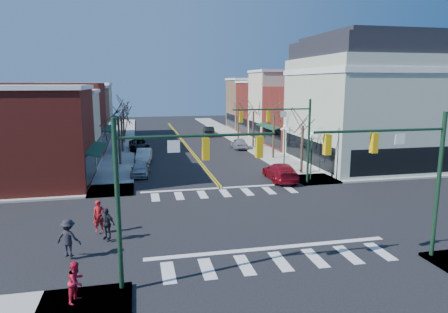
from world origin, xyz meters
TOP-DOWN VIEW (x-y plane):
  - ground at (0.00, 0.00)m, footprint 160.00×160.00m
  - sidewalk_left at (-8.75, 20.00)m, footprint 3.50×70.00m
  - sidewalk_right at (8.75, 20.00)m, footprint 3.50×70.00m
  - bldg_left_brick_a at (-15.50, 11.75)m, footprint 10.00×8.50m
  - bldg_left_stucco_a at (-15.50, 19.50)m, footprint 10.00×7.00m
  - bldg_left_brick_b at (-15.50, 27.50)m, footprint 10.00×9.00m
  - bldg_left_tan at (-15.50, 35.75)m, footprint 10.00×7.50m
  - bldg_left_stucco_b at (-15.50, 43.50)m, footprint 10.00×8.00m
  - bldg_right_brick_a at (15.50, 25.75)m, footprint 10.00×8.50m
  - bldg_right_stucco at (15.50, 33.50)m, footprint 10.00×7.00m
  - bldg_right_brick_b at (15.50, 41.00)m, footprint 10.00×8.00m
  - bldg_right_tan at (15.50, 49.00)m, footprint 10.00×8.00m
  - victorian_corner at (16.50, 14.50)m, footprint 12.25×14.25m
  - traffic_mast_near_left at (-5.55, -7.40)m, footprint 6.60×0.28m
  - traffic_mast_near_right at (5.55, -7.40)m, footprint 6.60×0.28m
  - traffic_mast_far_right at (5.55, 7.40)m, footprint 6.60×0.28m
  - lamppost_corner at (8.20, 8.50)m, footprint 0.36×0.36m
  - lamppost_midblock at (8.20, 15.00)m, footprint 0.36×0.36m
  - tree_left_a at (-8.40, 11.00)m, footprint 0.24×0.24m
  - tree_left_b at (-8.40, 19.00)m, footprint 0.24×0.24m
  - tree_left_c at (-8.40, 27.00)m, footprint 0.24×0.24m
  - tree_left_d at (-8.40, 35.00)m, footprint 0.24×0.24m
  - tree_right_a at (8.40, 11.00)m, footprint 0.24×0.24m
  - tree_right_b at (8.40, 19.00)m, footprint 0.24×0.24m
  - tree_right_c at (8.40, 27.00)m, footprint 0.24×0.24m
  - tree_right_d at (8.40, 35.00)m, footprint 0.24×0.24m
  - car_left_near at (-6.40, 13.72)m, footprint 1.94×4.10m
  - car_left_mid at (-5.93, 20.30)m, footprint 1.94×4.49m
  - car_left_far at (-6.40, 28.19)m, footprint 2.66×5.27m
  - car_right_near at (5.66, 9.23)m, footprint 2.40×5.41m
  - car_right_mid at (6.40, 26.72)m, footprint 1.86×4.25m
  - car_right_far at (4.80, 40.33)m, footprint 2.06×4.75m
  - pedestrian_red_a at (-8.84, -0.58)m, footprint 0.73×0.55m
  - pedestrian_red_b at (-9.05, -8.11)m, footprint 0.90×0.98m
  - pedestrian_dark_a at (-8.35, -1.82)m, footprint 1.08×0.92m
  - pedestrian_dark_b at (-10.00, -3.74)m, footprint 1.38×1.08m

SIDE VIEW (x-z plane):
  - ground at x=0.00m, z-range 0.00..0.00m
  - sidewalk_left at x=-8.75m, z-range 0.00..0.15m
  - sidewalk_right at x=8.75m, z-range 0.00..0.15m
  - car_left_near at x=-6.40m, z-range 0.00..1.35m
  - car_right_mid at x=6.40m, z-range 0.00..1.42m
  - car_left_far at x=-6.40m, z-range 0.00..1.43m
  - car_left_mid at x=-5.93m, z-range 0.00..1.44m
  - car_right_far at x=4.80m, z-range 0.00..1.52m
  - car_right_near at x=5.66m, z-range 0.00..1.54m
  - pedestrian_red_b at x=-9.05m, z-range 0.15..1.79m
  - pedestrian_dark_a at x=-8.35m, z-range 0.15..1.89m
  - pedestrian_red_a at x=-8.84m, z-range 0.15..1.96m
  - pedestrian_dark_b at x=-10.00m, z-range 0.15..2.03m
  - tree_left_c at x=-8.40m, z-range 0.00..4.55m
  - tree_right_a at x=8.40m, z-range 0.00..4.62m
  - tree_left_a at x=-8.40m, z-range 0.00..4.76m
  - tree_right_c at x=8.40m, z-range 0.00..4.83m
  - tree_left_d at x=-8.40m, z-range 0.00..4.90m
  - tree_right_d at x=8.40m, z-range 0.00..4.97m
  - tree_left_b at x=-8.40m, z-range 0.00..5.04m
  - tree_right_b at x=8.40m, z-range 0.00..5.18m
  - lamppost_corner at x=8.20m, z-range 0.80..5.13m
  - lamppost_midblock at x=8.20m, z-range 0.80..5.13m
  - bldg_left_stucco_a at x=-15.50m, z-range 0.00..7.50m
  - bldg_left_tan at x=-15.50m, z-range 0.00..7.80m
  - bldg_left_brick_a at x=-15.50m, z-range 0.00..8.00m
  - bldg_right_brick_a at x=15.50m, z-range 0.00..8.00m
  - bldg_left_stucco_b at x=-15.50m, z-range 0.00..8.20m
  - bldg_left_brick_b at x=-15.50m, z-range 0.00..8.50m
  - bldg_right_brick_b at x=15.50m, z-range 0.00..8.50m
  - bldg_right_tan at x=15.50m, z-range 0.00..9.00m
  - traffic_mast_near_left at x=-5.55m, z-range 1.11..8.31m
  - traffic_mast_near_right at x=5.55m, z-range 1.11..8.31m
  - traffic_mast_far_right at x=5.55m, z-range 1.11..8.31m
  - bldg_right_stucco at x=15.50m, z-range 0.00..10.00m
  - victorian_corner at x=16.50m, z-range 0.01..13.31m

